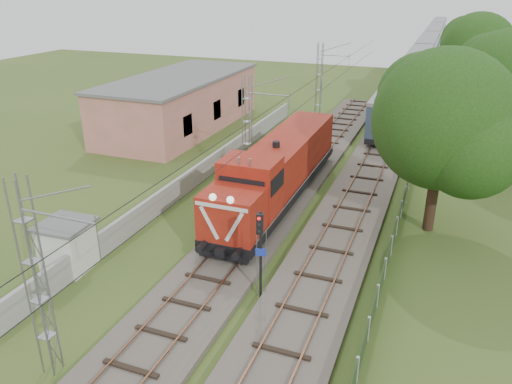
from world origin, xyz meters
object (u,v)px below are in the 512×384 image
at_px(locomotive, 278,170).
at_px(signal_post, 260,241).
at_px(relay_hut, 68,245).
at_px(coach_rake, 427,46).

height_order(locomotive, signal_post, locomotive).
bearing_deg(locomotive, relay_hut, -122.28).
bearing_deg(relay_hut, signal_post, 5.22).
xyz_separation_m(coach_rake, signal_post, (-2.21, -82.14, 0.50)).
distance_m(locomotive, signal_post, 11.16).
xyz_separation_m(locomotive, relay_hut, (-7.40, -11.72, -1.05)).
bearing_deg(signal_post, locomotive, 104.50).
height_order(signal_post, relay_hut, signal_post).
distance_m(coach_rake, signal_post, 82.17).
xyz_separation_m(signal_post, relay_hut, (-10.19, -0.93, -1.78)).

